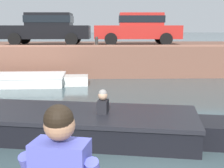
{
  "coord_description": "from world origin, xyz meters",
  "views": [
    {
      "loc": [
        -0.43,
        -2.35,
        2.2
      ],
      "look_at": [
        -0.25,
        4.01,
        1.08
      ],
      "focal_mm": 50.0,
      "sensor_mm": 36.0,
      "label": 1
    }
  ],
  "objects_px": {
    "car_centre_red": "(139,27)",
    "boat_moored_west_white": "(8,80)",
    "car_left_inner_black": "(48,27)",
    "motorboat_passing": "(77,124)",
    "mooring_bollard_mid": "(97,41)"
  },
  "relations": [
    {
      "from": "car_centre_red",
      "to": "boat_moored_west_white",
      "type": "bearing_deg",
      "value": -148.73
    },
    {
      "from": "car_left_inner_black",
      "to": "car_centre_red",
      "type": "height_order",
      "value": "same"
    },
    {
      "from": "boat_moored_west_white",
      "to": "motorboat_passing",
      "type": "bearing_deg",
      "value": -61.88
    },
    {
      "from": "boat_moored_west_white",
      "to": "car_centre_red",
      "type": "relative_size",
      "value": 1.39
    },
    {
      "from": "car_centre_red",
      "to": "mooring_bollard_mid",
      "type": "xyz_separation_m",
      "value": [
        -2.05,
        -1.58,
        -0.61
      ]
    },
    {
      "from": "motorboat_passing",
      "to": "car_centre_red",
      "type": "height_order",
      "value": "car_centre_red"
    },
    {
      "from": "boat_moored_west_white",
      "to": "mooring_bollard_mid",
      "type": "height_order",
      "value": "mooring_bollard_mid"
    },
    {
      "from": "motorboat_passing",
      "to": "car_centre_red",
      "type": "bearing_deg",
      "value": 76.27
    },
    {
      "from": "car_left_inner_black",
      "to": "boat_moored_west_white",
      "type": "bearing_deg",
      "value": -107.31
    },
    {
      "from": "mooring_bollard_mid",
      "to": "boat_moored_west_white",
      "type": "bearing_deg",
      "value": -152.92
    },
    {
      "from": "motorboat_passing",
      "to": "mooring_bollard_mid",
      "type": "bearing_deg",
      "value": 88.2
    },
    {
      "from": "motorboat_passing",
      "to": "mooring_bollard_mid",
      "type": "xyz_separation_m",
      "value": [
        0.25,
        7.83,
        1.41
      ]
    },
    {
      "from": "boat_moored_west_white",
      "to": "car_centre_red",
      "type": "xyz_separation_m",
      "value": [
        5.53,
        3.36,
        2.06
      ]
    },
    {
      "from": "car_centre_red",
      "to": "car_left_inner_black",
      "type": "bearing_deg",
      "value": 179.99
    },
    {
      "from": "car_centre_red",
      "to": "motorboat_passing",
      "type": "bearing_deg",
      "value": -103.73
    }
  ]
}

